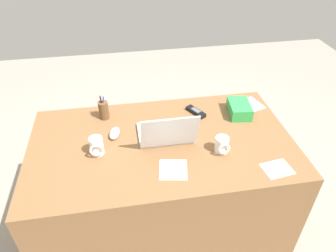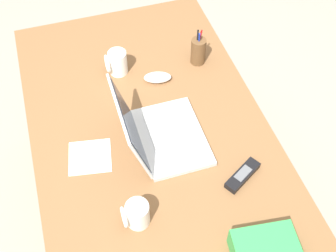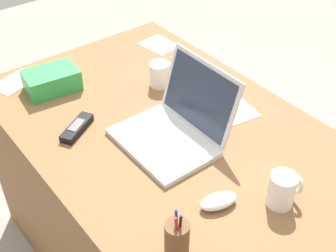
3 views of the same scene
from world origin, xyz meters
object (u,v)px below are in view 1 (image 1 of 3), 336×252
Objects in this scene: pen_holder at (104,110)px; snack_bag at (239,109)px; coffee_mug_white at (222,145)px; computer_mouse at (115,133)px; coffee_mug_tall at (97,146)px; laptop at (167,133)px; cordless_phone at (196,112)px.

pen_holder reaches higher than snack_bag.
pen_holder is (0.63, -0.43, 0.01)m from coffee_mug_white.
coffee_mug_tall reaches higher than computer_mouse.
snack_bag is at bearing -165.15° from coffee_mug_tall.
laptop is at bearing 19.63° from snack_bag.
coffee_mug_white is at bearing 171.91° from coffee_mug_tall.
laptop is 0.32m from coffee_mug_white.
snack_bag is (-0.22, -0.33, -0.01)m from coffee_mug_white.
cordless_phone is at bearing -155.19° from coffee_mug_tall.
coffee_mug_tall is 0.64× the size of pen_holder.
coffee_mug_tall is at bearing 69.60° from computer_mouse.
coffee_mug_white reaches higher than snack_bag.
coffee_mug_tall is at bearing 83.23° from pen_holder.
computer_mouse is 0.62m from coffee_mug_white.
computer_mouse is at bearing 106.60° from pen_holder.
computer_mouse is at bearing 6.77° from snack_bag.
laptop reaches higher than computer_mouse.
pen_holder reaches higher than coffee_mug_tall.
laptop reaches higher than coffee_mug_white.
coffee_mug_white reaches higher than cordless_phone.
pen_holder reaches higher than computer_mouse.
laptop is at bearing 45.02° from cordless_phone.
cordless_phone is (-0.62, -0.29, -0.04)m from coffee_mug_tall.
snack_bag is (-0.79, -0.09, 0.02)m from computer_mouse.
computer_mouse is 1.07× the size of coffee_mug_tall.
laptop reaches higher than snack_bag.
laptop is 0.53m from snack_bag.
laptop is 2.00× the size of pen_holder.
laptop reaches higher than coffee_mug_tall.
computer_mouse is 0.80m from snack_bag.
cordless_phone is 0.78× the size of snack_bag.
cordless_phone is 0.28m from snack_bag.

